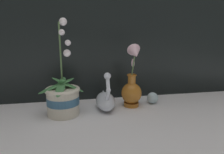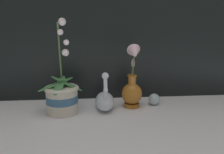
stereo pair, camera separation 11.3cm
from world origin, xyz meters
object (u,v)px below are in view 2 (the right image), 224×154
(swan_figurine, at_px, (105,100))
(glass_sphere, at_px, (154,99))
(orchid_potted_plant, at_px, (62,96))
(blue_vase, at_px, (132,88))

(swan_figurine, bearing_deg, glass_sphere, 8.91)
(swan_figurine, distance_m, glass_sphere, 0.28)
(orchid_potted_plant, bearing_deg, glass_sphere, 8.39)
(blue_vase, relative_size, glass_sphere, 5.36)
(glass_sphere, bearing_deg, orchid_potted_plant, -171.61)
(glass_sphere, bearing_deg, swan_figurine, -171.09)
(glass_sphere, bearing_deg, blue_vase, -168.38)
(swan_figurine, distance_m, blue_vase, 0.16)
(orchid_potted_plant, xyz_separation_m, swan_figurine, (0.21, 0.03, -0.04))
(blue_vase, bearing_deg, swan_figurine, -173.50)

